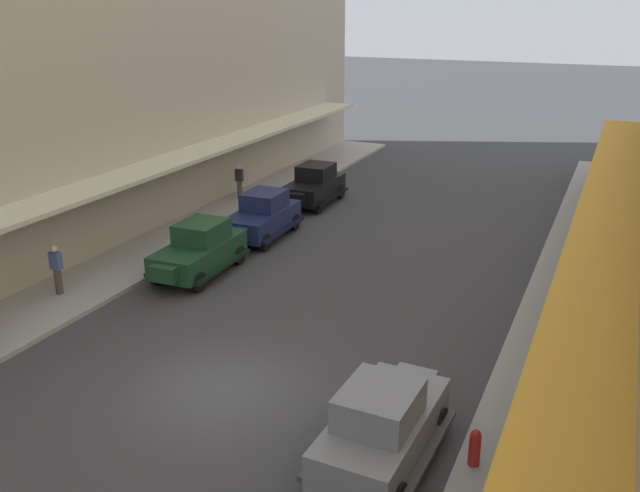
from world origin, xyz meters
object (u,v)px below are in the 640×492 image
parked_car_3 (314,184)px  pedestrian_2 (57,269)px  pedestrian_0 (239,181)px  parked_car_2 (199,248)px  fire_hydrant (475,447)px  parked_car_0 (382,423)px  pedestrian_4 (579,367)px  parked_car_1 (262,215)px  pedestrian_5 (591,194)px  pedestrian_3 (586,230)px

parked_car_3 → pedestrian_2: bearing=-102.5°
pedestrian_0 → parked_car_3: bearing=18.4°
parked_car_2 → pedestrian_0: parked_car_2 is taller
fire_hydrant → pedestrian_0: (-14.46, 15.30, 0.43)m
parked_car_2 → pedestrian_2: 4.68m
parked_car_3 → parked_car_0: bearing=-61.3°
parked_car_3 → pedestrian_2: parked_car_3 is taller
parked_car_3 → pedestrian_0: size_ratio=2.61×
fire_hydrant → pedestrian_4: pedestrian_4 is taller
parked_car_1 → parked_car_2: bearing=-91.4°
pedestrian_2 → parked_car_2: bearing=50.7°
parked_car_1 → pedestrian_4: 14.84m
parked_car_2 → pedestrian_4: (12.74, -3.40, 0.07)m
pedestrian_2 → parked_car_0: bearing=-16.7°
parked_car_2 → pedestrian_5: size_ratio=2.57×
parked_car_1 → parked_car_2: 4.38m
parked_car_1 → parked_car_3: bearing=91.3°
parked_car_3 → pedestrian_0: bearing=-161.6°
pedestrian_4 → parked_car_1: bearing=148.4°
parked_car_0 → parked_car_1: same height
pedestrian_0 → pedestrian_4: (16.13, -11.91, 0.02)m
pedestrian_2 → pedestrian_4: 15.70m
parked_car_1 → pedestrian_4: size_ratio=2.57×
pedestrian_0 → pedestrian_2: same height
pedestrian_3 → pedestrian_5: same height
pedestrian_2 → pedestrian_5: bearing=47.6°
parked_car_2 → pedestrian_4: bearing=-14.9°
parked_car_2 → parked_car_0: bearing=-38.2°
pedestrian_4 → pedestrian_5: same height
pedestrian_4 → parked_car_2: bearing=165.1°
pedestrian_5 → pedestrian_0: bearing=-164.6°
parked_car_1 → pedestrian_5: parked_car_1 is taller
parked_car_3 → pedestrian_4: 18.24m
pedestrian_3 → pedestrian_5: 5.36m
pedestrian_3 → pedestrian_5: bearing=91.5°
parked_car_1 → pedestrian_2: 8.56m
pedestrian_2 → pedestrian_5: pedestrian_5 is taller
pedestrian_2 → pedestrian_3: pedestrian_3 is taller
parked_car_2 → pedestrian_2: size_ratio=2.62×
parked_car_2 → pedestrian_4: 13.19m
parked_car_1 → parked_car_2: same height
parked_car_1 → pedestrian_0: (-3.49, 4.14, 0.05)m
parked_car_3 → pedestrian_5: 12.39m
parked_car_0 → pedestrian_2: bearing=163.3°
parked_car_0 → parked_car_2: bearing=141.8°
fire_hydrant → pedestrian_0: size_ratio=0.50×
pedestrian_3 → fire_hydrant: bearing=-94.2°
pedestrian_0 → fire_hydrant: bearing=-46.6°
pedestrian_3 → pedestrian_4: 10.80m
pedestrian_0 → pedestrian_4: pedestrian_4 is taller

